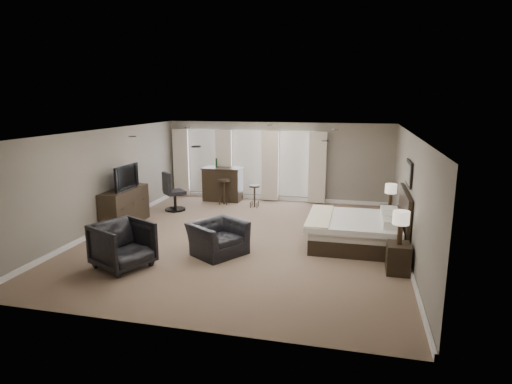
% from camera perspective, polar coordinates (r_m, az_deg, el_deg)
% --- Properties ---
extents(room, '(7.60, 8.60, 2.64)m').
position_cam_1_polar(room, '(10.17, -1.62, 0.69)').
color(room, brown).
rests_on(room, ground).
extents(window_bay, '(5.25, 0.20, 2.30)m').
position_cam_1_polar(window_bay, '(14.35, -1.20, 3.72)').
color(window_bay, silver).
rests_on(window_bay, room).
extents(bed, '(2.12, 2.02, 1.35)m').
position_cam_1_polar(bed, '(10.14, 12.90, -3.29)').
color(bed, silver).
rests_on(bed, ground).
extents(nightstand_near, '(0.44, 0.54, 0.59)m').
position_cam_1_polar(nightstand_near, '(8.92, 18.41, -8.37)').
color(nightstand_near, black).
rests_on(nightstand_near, ground).
extents(nightstand_far, '(0.45, 0.56, 0.61)m').
position_cam_1_polar(nightstand_far, '(11.67, 17.30, -3.38)').
color(nightstand_far, black).
rests_on(nightstand_far, ground).
extents(lamp_near, '(0.32, 0.32, 0.66)m').
position_cam_1_polar(lamp_near, '(8.72, 18.69, -4.53)').
color(lamp_near, beige).
rests_on(lamp_near, nightstand_near).
extents(lamp_far, '(0.30, 0.30, 0.61)m').
position_cam_1_polar(lamp_far, '(11.53, 17.50, -0.46)').
color(lamp_far, beige).
rests_on(lamp_far, nightstand_far).
extents(wall_art, '(0.04, 0.96, 0.56)m').
position_cam_1_polar(wall_art, '(9.97, 19.64, 2.37)').
color(wall_art, slate).
rests_on(wall_art, room).
extents(dresser, '(0.55, 1.71, 0.99)m').
position_cam_1_polar(dresser, '(12.06, -17.09, -1.91)').
color(dresser, black).
rests_on(dresser, ground).
extents(tv, '(0.65, 1.13, 0.15)m').
position_cam_1_polar(tv, '(11.94, -17.26, 0.74)').
color(tv, black).
rests_on(tv, dresser).
extents(armchair_near, '(1.21, 1.32, 0.97)m').
position_cam_1_polar(armchair_near, '(9.42, -5.11, -5.43)').
color(armchair_near, black).
rests_on(armchair_near, ground).
extents(armchair_far, '(1.28, 1.31, 1.03)m').
position_cam_1_polar(armchair_far, '(9.05, -17.35, -6.50)').
color(armchair_far, black).
rests_on(armchair_far, ground).
extents(bar_counter, '(1.29, 0.67, 1.12)m').
position_cam_1_polar(bar_counter, '(14.34, -4.47, 1.08)').
color(bar_counter, black).
rests_on(bar_counter, ground).
extents(bar_stool_left, '(0.41, 0.41, 0.82)m').
position_cam_1_polar(bar_stool_left, '(13.86, -4.29, 0.05)').
color(bar_stool_left, black).
rests_on(bar_stool_left, ground).
extents(bar_stool_right, '(0.39, 0.39, 0.71)m').
position_cam_1_polar(bar_stool_right, '(13.41, -0.19, -0.58)').
color(bar_stool_right, black).
rests_on(bar_stool_right, ground).
extents(desk_chair, '(0.86, 0.86, 1.20)m').
position_cam_1_polar(desk_chair, '(13.22, -10.78, 0.10)').
color(desk_chair, black).
rests_on(desk_chair, ground).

